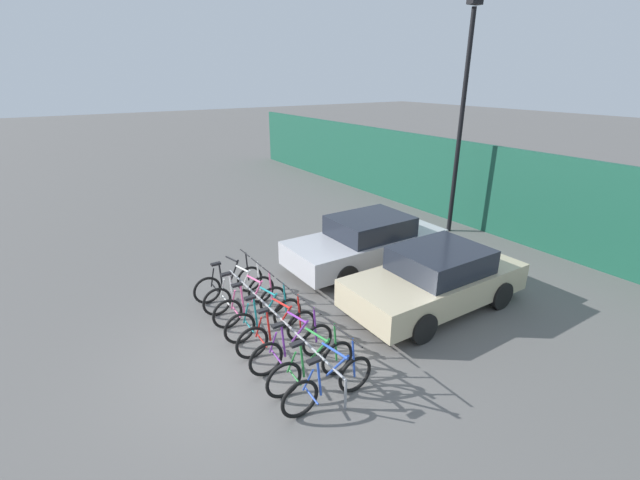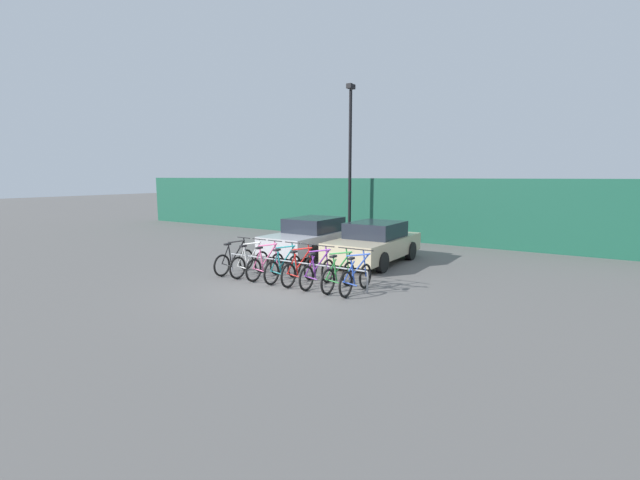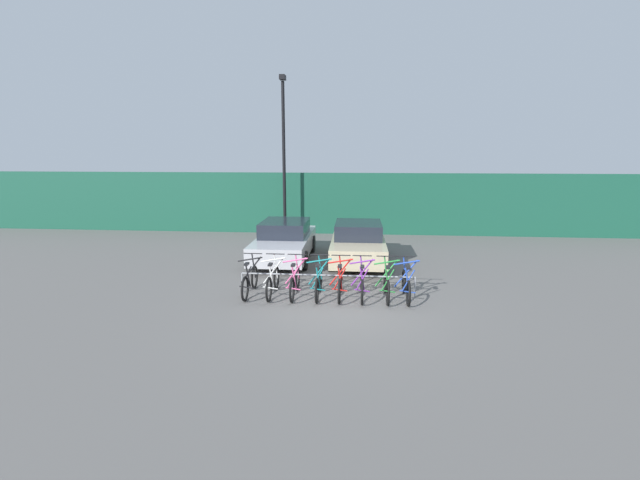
{
  "view_description": "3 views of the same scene",
  "coord_description": "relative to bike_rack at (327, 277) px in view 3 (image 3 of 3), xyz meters",
  "views": [
    {
      "loc": [
        6.19,
        -2.56,
        4.93
      ],
      "look_at": [
        -1.75,
        2.58,
        1.27
      ],
      "focal_mm": 24.0,
      "sensor_mm": 36.0,
      "label": 1
    },
    {
      "loc": [
        6.58,
        -8.85,
        2.92
      ],
      "look_at": [
        0.24,
        1.08,
        1.17
      ],
      "focal_mm": 24.0,
      "sensor_mm": 36.0,
      "label": 2
    },
    {
      "loc": [
        0.34,
        -10.36,
        3.83
      ],
      "look_at": [
        -0.71,
        1.91,
        1.26
      ],
      "focal_mm": 24.0,
      "sensor_mm": 36.0,
      "label": 3
    }
  ],
  "objects": [
    {
      "name": "car_beige",
      "position": [
        0.83,
        3.58,
        0.19
      ],
      "size": [
        1.91,
        4.2,
        1.4
      ],
      "color": "#C1B28E",
      "rests_on": "ground"
    },
    {
      "name": "bike_rack",
      "position": [
        0.0,
        0.0,
        0.0
      ],
      "size": [
        4.72,
        0.04,
        0.57
      ],
      "color": "gray",
      "rests_on": "ground"
    },
    {
      "name": "bicycle_black",
      "position": [
        -2.09,
        -0.15,
        -0.12
      ],
      "size": [
        0.68,
        1.71,
        1.05
      ],
      "rotation": [
        0.0,
        0.0,
        -0.01
      ],
      "color": "black",
      "rests_on": "ground"
    },
    {
      "name": "bicycle_green",
      "position": [
        1.58,
        -0.15,
        -0.12
      ],
      "size": [
        0.68,
        1.71,
        1.05
      ],
      "rotation": [
        0.0,
        0.0,
        -0.07
      ],
      "color": "black",
      "rests_on": "ground"
    },
    {
      "name": "bicycle_red",
      "position": [
        0.35,
        -0.15,
        -0.12
      ],
      "size": [
        0.68,
        1.71,
        1.05
      ],
      "rotation": [
        0.0,
        0.0,
        0.04
      ],
      "color": "black",
      "rests_on": "ground"
    },
    {
      "name": "hoarding_wall",
      "position": [
        0.41,
        8.82,
        0.92
      ],
      "size": [
        36.0,
        0.16,
        2.84
      ],
      "primitive_type": "cube",
      "color": "#19513D",
      "rests_on": "ground"
    },
    {
      "name": "bicycle_purple",
      "position": [
        0.93,
        -0.15,
        -0.12
      ],
      "size": [
        0.68,
        1.71,
        1.05
      ],
      "rotation": [
        0.0,
        0.0,
        -0.03
      ],
      "color": "black",
      "rests_on": "ground"
    },
    {
      "name": "bicycle_teal",
      "position": [
        -0.22,
        -0.15,
        -0.12
      ],
      "size": [
        0.68,
        1.71,
        1.05
      ],
      "rotation": [
        0.0,
        0.0,
        0.03
      ],
      "color": "black",
      "rests_on": "ground"
    },
    {
      "name": "car_silver",
      "position": [
        -1.78,
        3.71,
        0.19
      ],
      "size": [
        1.91,
        4.42,
        1.4
      ],
      "color": "#B7B7BC",
      "rests_on": "ground"
    },
    {
      "name": "ground_plane",
      "position": [
        0.41,
        -0.68,
        -0.5
      ],
      "size": [
        120.0,
        120.0,
        0.0
      ],
      "primitive_type": "plane",
      "color": "#605E5B"
    },
    {
      "name": "bicycle_pink",
      "position": [
        -0.86,
        -0.15,
        -0.12
      ],
      "size": [
        0.68,
        1.71,
        1.05
      ],
      "rotation": [
        0.0,
        0.0,
        -0.04
      ],
      "color": "black",
      "rests_on": "ground"
    },
    {
      "name": "bicycle_blue",
      "position": [
        2.09,
        -0.15,
        -0.12
      ],
      "size": [
        0.68,
        1.71,
        1.05
      ],
      "rotation": [
        0.0,
        0.0,
        -0.04
      ],
      "color": "black",
      "rests_on": "ground"
    },
    {
      "name": "bicycle_white",
      "position": [
        -1.46,
        -0.15,
        -0.12
      ],
      "size": [
        0.68,
        1.71,
        1.05
      ],
      "rotation": [
        0.0,
        0.0,
        -0.03
      ],
      "color": "black",
      "rests_on": "ground"
    },
    {
      "name": "lamp_post",
      "position": [
        -2.46,
        7.83,
        3.35
      ],
      "size": [
        0.24,
        0.44,
        6.98
      ],
      "color": "black",
      "rests_on": "ground"
    }
  ]
}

